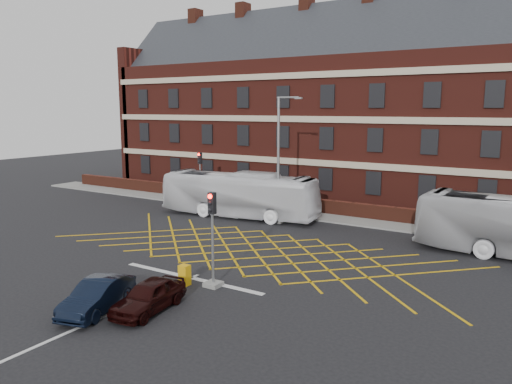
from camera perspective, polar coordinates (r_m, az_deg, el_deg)
The scene contains 15 objects.
ground at distance 26.62m, azimuth -2.57°, elevation -7.68°, with size 120.00×120.00×0.00m, color black.
victorian_building at distance 45.17m, azimuth 13.98°, elevation 9.23°, with size 51.00×12.17×20.40m.
boundary_wall at distance 37.56m, azimuth 8.82°, elevation -1.81°, with size 56.00×0.50×1.10m, color #512115.
far_pavement at distance 36.77m, azimuth 8.18°, elevation -2.82°, with size 60.00×3.00×0.12m, color slate.
box_junction_hatching at distance 28.21m, azimuth -0.23°, elevation -6.65°, with size 11.50×0.12×0.02m, color #CC990C.
stop_line at distance 23.97m, azimuth -7.41°, elevation -9.70°, with size 8.00×0.30×0.02m, color silver.
centre_line at distance 19.79m, azimuth -19.90°, elevation -14.50°, with size 0.15×14.00×0.02m, color silver.
bus_left at distance 36.39m, azimuth -1.95°, elevation -0.30°, with size 2.77×11.84×3.30m, color white.
car_navy at distance 20.90m, azimuth -17.66°, elevation -11.24°, with size 1.33×3.80×1.25m, color black.
car_maroon at distance 20.40m, azimuth -12.16°, elevation -11.53°, with size 1.46×3.62×1.23m, color black.
traffic_light_near at distance 22.26m, azimuth -4.97°, elevation -6.43°, with size 0.70×0.70×4.27m.
traffic_light_far at distance 41.75m, azimuth -6.39°, elevation 1.08°, with size 0.70×0.70×4.27m.
street_lamp at distance 34.53m, azimuth 2.65°, elevation 1.34°, with size 2.25×1.00×8.64m.
direction_signs at distance 42.24m, azimuth -8.33°, elevation 0.61°, with size 1.10×0.16×2.20m.
utility_cabinet at distance 22.97m, azimuth -8.16°, elevation -9.38°, with size 0.45×0.39×0.93m, color #E6A70D.
Camera 1 is at (14.55, -20.84, 7.89)m, focal length 35.00 mm.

